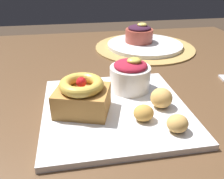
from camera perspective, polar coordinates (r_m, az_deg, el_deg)
dining_table at (r=0.66m, az=-8.59°, el=-5.38°), size 1.34×0.96×0.73m
woven_placemat at (r=0.86m, az=7.55°, el=9.90°), size 0.34×0.34×0.00m
front_plate at (r=0.48m, az=0.41°, el=-4.67°), size 0.28×0.28×0.01m
cake_slice at (r=0.45m, az=-7.45°, el=-1.57°), size 0.12×0.11×0.07m
berry_ramekin at (r=0.53m, az=4.03°, el=3.36°), size 0.09×0.09×0.08m
fritter_front at (r=0.44m, az=7.16°, el=-5.58°), size 0.04×0.03×0.03m
fritter_middle at (r=0.48m, az=11.33°, el=-1.99°), size 0.04×0.04×0.04m
fritter_back at (r=0.42m, az=14.92°, el=-7.83°), size 0.04×0.03×0.03m
back_plate at (r=0.86m, az=7.59°, el=10.44°), size 0.26×0.26×0.01m
back_ramekin at (r=0.87m, az=6.30°, el=13.04°), size 0.10×0.10×0.07m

